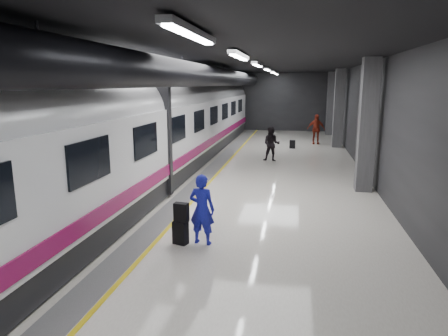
{
  "coord_description": "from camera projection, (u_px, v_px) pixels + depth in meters",
  "views": [
    {
      "loc": [
        2.22,
        -12.12,
        3.63
      ],
      "look_at": [
        0.24,
        -1.35,
        1.33
      ],
      "focal_mm": 32.0,
      "sensor_mm": 36.0,
      "label": 1
    }
  ],
  "objects": [
    {
      "name": "ground",
      "position": [
        224.0,
        200.0,
        12.81
      ],
      "size": [
        40.0,
        40.0,
        0.0
      ],
      "primitive_type": "plane",
      "color": "silver",
      "rests_on": "ground"
    },
    {
      "name": "platform_hall",
      "position": [
        221.0,
        87.0,
        13.05
      ],
      "size": [
        10.02,
        40.02,
        4.51
      ],
      "color": "black",
      "rests_on": "ground"
    },
    {
      "name": "train",
      "position": [
        126.0,
        133.0,
        12.95
      ],
      "size": [
        3.05,
        38.0,
        4.05
      ],
      "color": "black",
      "rests_on": "ground"
    },
    {
      "name": "traveler_main",
      "position": [
        202.0,
        209.0,
        9.12
      ],
      "size": [
        0.65,
        0.47,
        1.65
      ],
      "primitive_type": "imported",
      "rotation": [
        0.0,
        0.0,
        3.01
      ],
      "color": "#1E1BCC",
      "rests_on": "ground"
    },
    {
      "name": "suitcase_main",
      "position": [
        181.0,
        233.0,
        9.21
      ],
      "size": [
        0.38,
        0.3,
        0.54
      ],
      "primitive_type": "cube",
      "rotation": [
        0.0,
        0.0,
        -0.31
      ],
      "color": "black",
      "rests_on": "ground"
    },
    {
      "name": "shoulder_bag",
      "position": [
        181.0,
        212.0,
        9.11
      ],
      "size": [
        0.35,
        0.22,
        0.44
      ],
      "primitive_type": "cube",
      "rotation": [
        0.0,
        0.0,
        -0.14
      ],
      "color": "black",
      "rests_on": "suitcase_main"
    },
    {
      "name": "traveler_far_a",
      "position": [
        272.0,
        144.0,
        19.03
      ],
      "size": [
        0.85,
        0.69,
        1.66
      ],
      "primitive_type": "imported",
      "rotation": [
        0.0,
        0.0,
        -0.08
      ],
      "color": "black",
      "rests_on": "ground"
    },
    {
      "name": "traveler_far_b",
      "position": [
        316.0,
        129.0,
        24.54
      ],
      "size": [
        1.1,
        0.51,
        1.83
      ],
      "primitive_type": "imported",
      "rotation": [
        0.0,
        0.0,
        0.06
      ],
      "color": "maroon",
      "rests_on": "ground"
    },
    {
      "name": "suitcase_far",
      "position": [
        292.0,
        144.0,
        23.0
      ],
      "size": [
        0.33,
        0.23,
        0.47
      ],
      "primitive_type": "cube",
      "rotation": [
        0.0,
        0.0,
        -0.07
      ],
      "color": "black",
      "rests_on": "ground"
    }
  ]
}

